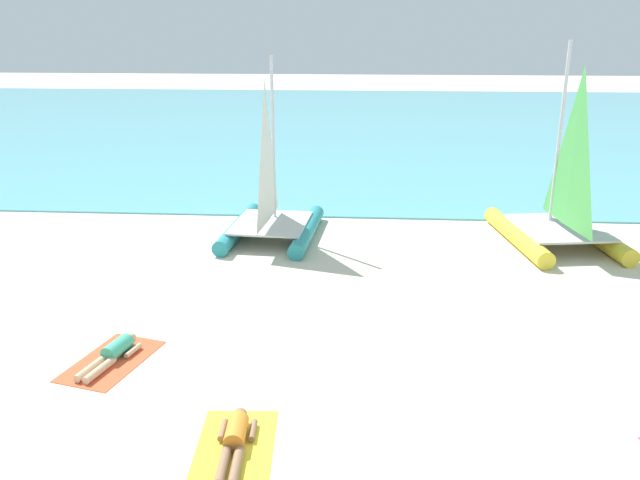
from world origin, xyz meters
The scene contains 8 objects.
ground_plane centered at (0.00, 10.00, 0.00)m, with size 120.00×120.00×0.00m, color beige.
ocean_water centered at (0.00, 30.51, 0.03)m, with size 120.00×40.00×0.05m, color #5BB2C1.
sailboat_teal centered at (-1.62, 8.41, 0.74)m, with size 2.67×3.95×4.94m.
sailboat_yellow centered at (6.22, 8.40, 0.80)m, with size 3.19×4.44×5.35m.
towel_left centered at (-3.51, 1.21, 0.01)m, with size 1.10×1.90×0.01m, color #EA5933.
sunbather_left centered at (-3.49, 1.27, 0.13)m, with size 0.77×1.55×0.30m.
towel_middle centered at (-0.81, -1.16, 0.01)m, with size 1.10×1.90×0.01m, color yellow.
sunbather_middle centered at (-0.81, -1.09, 0.13)m, with size 0.56×1.57×0.30m.
Camera 1 is at (0.94, -8.89, 5.75)m, focal length 36.55 mm.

